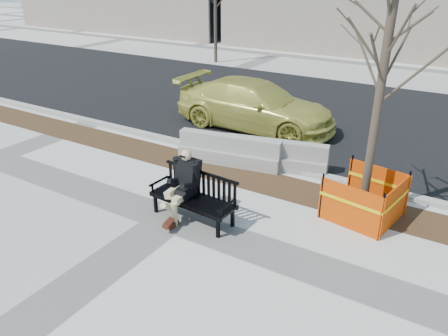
{
  "coord_description": "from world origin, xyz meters",
  "views": [
    {
      "loc": [
        5.14,
        -6.23,
        4.88
      ],
      "look_at": [
        0.82,
        0.85,
        1.05
      ],
      "focal_mm": 35.06,
      "sensor_mm": 36.0,
      "label": 1
    }
  ],
  "objects": [
    {
      "name": "ground",
      "position": [
        0.0,
        0.0,
        0.0
      ],
      "size": [
        120.0,
        120.0,
        0.0
      ],
      "primitive_type": "plane",
      "color": "beige",
      "rests_on": "ground"
    },
    {
      "name": "mulch_strip",
      "position": [
        0.0,
        2.6,
        0.0
      ],
      "size": [
        40.0,
        1.2,
        0.02
      ],
      "primitive_type": "cube",
      "color": "#47301C",
      "rests_on": "ground"
    },
    {
      "name": "asphalt_street",
      "position": [
        0.0,
        8.8,
        0.0
      ],
      "size": [
        60.0,
        10.4,
        0.01
      ],
      "primitive_type": "cube",
      "color": "black",
      "rests_on": "ground"
    },
    {
      "name": "curb",
      "position": [
        0.0,
        3.55,
        0.06
      ],
      "size": [
        60.0,
        0.25,
        0.12
      ],
      "primitive_type": "cube",
      "color": "#9E9B93",
      "rests_on": "ground"
    },
    {
      "name": "bench",
      "position": [
        0.42,
        0.25,
        0.0
      ],
      "size": [
        1.98,
        0.84,
        1.03
      ],
      "primitive_type": null,
      "rotation": [
        0.0,
        0.0,
        -0.07
      ],
      "color": "black",
      "rests_on": "ground"
    },
    {
      "name": "seated_man",
      "position": [
        0.16,
        0.32,
        0.0
      ],
      "size": [
        0.71,
        1.09,
        1.47
      ],
      "primitive_type": null,
      "rotation": [
        0.0,
        0.0,
        -0.07
      ],
      "color": "black",
      "rests_on": "ground"
    },
    {
      "name": "tree_fence",
      "position": [
        3.44,
        2.23,
        0.0
      ],
      "size": [
        2.4,
        2.4,
        5.17
      ],
      "primitive_type": null,
      "rotation": [
        0.0,
        0.0,
        -0.18
      ],
      "color": "#FC4503",
      "rests_on": "ground"
    },
    {
      "name": "sedan",
      "position": [
        -1.19,
        6.09,
        0.0
      ],
      "size": [
        5.34,
        2.18,
        1.55
      ],
      "primitive_type": "imported",
      "rotation": [
        0.0,
        0.0,
        1.57
      ],
      "color": "#C0BB4C",
      "rests_on": "ground"
    },
    {
      "name": "jersey_barrier_left",
      "position": [
        -0.41,
        3.14,
        0.0
      ],
      "size": [
        2.89,
        1.03,
        0.81
      ],
      "primitive_type": null,
      "rotation": [
        0.0,
        0.0,
        0.17
      ],
      "color": "gray",
      "rests_on": "ground"
    },
    {
      "name": "jersey_barrier_right",
      "position": [
        0.77,
        3.53,
        0.0
      ],
      "size": [
        2.79,
        1.13,
        0.79
      ],
      "primitive_type": null,
      "rotation": [
        0.0,
        0.0,
        0.22
      ],
      "color": "gray",
      "rests_on": "ground"
    },
    {
      "name": "far_tree_left",
      "position": [
        -8.18,
        14.69,
        0.0
      ],
      "size": [
        2.41,
        2.41,
        5.46
      ],
      "primitive_type": null,
      "rotation": [
        0.0,
        0.0,
        -0.21
      ],
      "color": "#45392C",
      "rests_on": "ground"
    }
  ]
}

